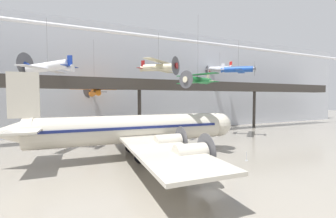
# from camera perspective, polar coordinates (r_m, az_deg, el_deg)

# --- Properties ---
(ground_plane) EXTENTS (260.00, 260.00, 0.00)m
(ground_plane) POSITION_cam_1_polar(r_m,az_deg,el_deg) (24.11, 10.58, -15.23)
(ground_plane) COLOR gray
(hangar_back_wall) EXTENTS (140.00, 3.00, 22.87)m
(hangar_back_wall) POSITION_cam_1_polar(r_m,az_deg,el_deg) (51.14, -9.56, 7.30)
(hangar_back_wall) COLOR silver
(hangar_back_wall) RESTS_ON ground
(mezzanine_walkway) EXTENTS (110.00, 3.20, 11.01)m
(mezzanine_walkway) POSITION_cam_1_polar(r_m,az_deg,el_deg) (43.67, -6.92, 5.28)
(mezzanine_walkway) COLOR #38332D
(mezzanine_walkway) RESTS_ON ground
(ceiling_truss_beam) EXTENTS (120.00, 0.60, 0.60)m
(ceiling_truss_beam) POSITION_cam_1_polar(r_m,az_deg,el_deg) (43.55, -6.29, 18.05)
(ceiling_truss_beam) COLOR silver
(airliner_silver_main) EXTENTS (29.56, 33.54, 10.15)m
(airliner_silver_main) POSITION_cam_1_polar(r_m,az_deg,el_deg) (28.33, -9.29, -5.16)
(airliner_silver_main) COLOR beige
(airliner_silver_main) RESTS_ON ground
(suspended_plane_orange_highwing) EXTENTS (8.64, 7.07, 11.04)m
(suspended_plane_orange_highwing) POSITION_cam_1_polar(r_m,az_deg,el_deg) (44.91, -18.20, 4.16)
(suspended_plane_orange_highwing) COLOR orange
(suspended_plane_cream_biplane) EXTENTS (7.71, 7.30, 7.36)m
(suspended_plane_cream_biplane) POSITION_cam_1_polar(r_m,az_deg,el_deg) (39.31, -2.38, 10.55)
(suspended_plane_cream_biplane) COLOR beige
(suspended_plane_green_biplane) EXTENTS (5.42, 6.34, 9.77)m
(suspended_plane_green_biplane) POSITION_cam_1_polar(r_m,az_deg,el_deg) (30.53, 7.50, 7.39)
(suspended_plane_green_biplane) COLOR #1E6B33
(suspended_plane_blue_trainer) EXTENTS (6.72, 6.66, 7.05)m
(suspended_plane_blue_trainer) POSITION_cam_1_polar(r_m,az_deg,el_deg) (45.48, 17.43, 9.54)
(suspended_plane_blue_trainer) COLOR #1E4CAD
(suspended_plane_white_twin) EXTENTS (7.76, 8.56, 7.96)m
(suspended_plane_white_twin) POSITION_cam_1_polar(r_m,az_deg,el_deg) (35.95, -28.23, 9.40)
(suspended_plane_white_twin) COLOR silver
(suspended_plane_silver_racer) EXTENTS (8.59, 7.25, 5.87)m
(suspended_plane_silver_racer) POSITION_cam_1_polar(r_m,az_deg,el_deg) (56.98, 12.98, 9.86)
(suspended_plane_silver_racer) COLOR silver
(stanchion_barrier) EXTENTS (0.36, 0.36, 1.08)m
(stanchion_barrier) POSITION_cam_1_polar(r_m,az_deg,el_deg) (28.83, 19.33, -11.64)
(stanchion_barrier) COLOR #B2B5BA
(stanchion_barrier) RESTS_ON ground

